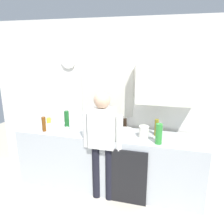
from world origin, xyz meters
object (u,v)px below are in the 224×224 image
Objects in this scene: mixing_bowl at (126,132)px; coffee_maker at (108,120)px; cup_white_mug at (67,131)px; person_at_sink at (102,138)px; cup_yellow_cup at (49,120)px; bottle_olive_oil at (156,127)px; storage_canister at (144,132)px; bottle_amber_beer at (44,124)px; bottle_clear_soda at (159,134)px; dish_soap at (112,133)px; bottle_green_wine at (67,120)px; bottle_dark_sauce at (125,124)px.

coffee_maker is at bearing 152.13° from mixing_bowl.
person_at_sink is (0.60, -0.12, -0.01)m from cup_white_mug.
cup_yellow_cup is at bearing 179.78° from coffee_maker.
bottle_olive_oil reaches higher than storage_canister.
cup_white_mug is at bearing -36.24° from cup_yellow_cup.
storage_canister is 0.60m from person_at_sink.
person_at_sink reaches higher than cup_yellow_cup.
coffee_maker is 0.21× the size of person_at_sink.
bottle_amber_beer is 1.26m from mixing_bowl.
dish_soap is at bearing 178.63° from bottle_clear_soda.
cup_yellow_cup is at bearing 176.44° from bottle_olive_oil.
bottle_green_wine is at bearing 30.03° from bottle_amber_beer.
bottle_green_wine is 1.76× the size of storage_canister.
bottle_green_wine is 1.22m from storage_canister.
bottle_clear_soda is 1.56× the size of dish_soap.
bottle_olive_oil is 1.71m from bottle_amber_beer.
bottle_clear_soda is 0.77m from person_at_sink.
bottle_olive_oil reaches higher than mixing_bowl.
bottle_olive_oil is 1.47× the size of storage_canister.
person_at_sink reaches higher than bottle_green_wine.
bottle_clear_soda is (1.74, -0.02, 0.02)m from bottle_amber_beer.
cup_yellow_cup is 1.69m from storage_canister.
bottle_olive_oil reaches higher than bottle_dark_sauce.
mixing_bowl is 1.22× the size of dish_soap.
coffee_maker reaches higher than bottle_green_wine.
bottle_olive_oil is 2.94× the size of cup_yellow_cup.
bottle_olive_oil is 2.63× the size of cup_white_mug.
person_at_sink reaches higher than bottle_dark_sauce.
person_at_sink is at bearing -24.04° from cup_yellow_cup.
cup_white_mug is at bearing -167.99° from bottle_olive_oil.
bottle_dark_sauce is 0.92m from bottle_green_wine.
bottle_green_wine is at bearing 172.42° from bottle_clear_soda.
bottle_dark_sauce is at bearing 142.57° from bottle_clear_soda.
bottle_green_wine is 0.35m from bottle_amber_beer.
coffee_maker reaches higher than mixing_bowl.
coffee_maker is 0.29m from bottle_dark_sauce.
person_at_sink reaches higher than bottle_amber_beer.
coffee_maker is at bearing 84.79° from person_at_sink.
bottle_dark_sauce and dish_soap have the same top height.
bottle_green_wine is 3.16× the size of cup_white_mug.
storage_canister is at bearing -20.43° from coffee_maker.
storage_canister is at bearing 8.05° from cup_white_mug.
bottle_clear_soda is at bearing -25.75° from coffee_maker.
mixing_bowl is at bearing 55.04° from dish_soap.
cup_white_mug is at bearing -0.51° from bottle_amber_beer.
bottle_dark_sauce is at bearing 165.17° from bottle_olive_oil.
bottle_amber_beer is (-1.69, -0.27, -0.01)m from bottle_olive_oil.
cup_yellow_cup is at bearing 172.65° from mixing_bowl.
dish_soap is at bearing -159.50° from storage_canister.
bottle_green_wine reaches higher than storage_canister.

